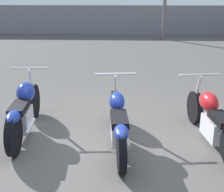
# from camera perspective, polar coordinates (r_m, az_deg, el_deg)

# --- Properties ---
(ground_plane) EXTENTS (60.00, 60.00, 0.00)m
(ground_plane) POSITION_cam_1_polar(r_m,az_deg,el_deg) (5.05, -0.21, -8.69)
(ground_plane) COLOR #514F4C
(fence_back) EXTENTS (40.00, 0.04, 1.48)m
(fence_back) POSITION_cam_1_polar(r_m,az_deg,el_deg) (16.50, 1.66, 13.69)
(fence_back) COLOR gray
(fence_back) RESTS_ON ground_plane
(motorcycle_slot_0) EXTENTS (0.69, 2.06, 1.01)m
(motorcycle_slot_0) POSITION_cam_1_polar(r_m,az_deg,el_deg) (5.38, -15.78, -2.46)
(motorcycle_slot_0) COLOR black
(motorcycle_slot_0) RESTS_ON ground_plane
(motorcycle_slot_1) EXTENTS (0.69, 2.18, 0.99)m
(motorcycle_slot_1) POSITION_cam_1_polar(r_m,az_deg,el_deg) (4.80, 1.08, -4.76)
(motorcycle_slot_1) COLOR black
(motorcycle_slot_1) RESTS_ON ground_plane
(motorcycle_slot_2) EXTENTS (0.74, 2.11, 0.96)m
(motorcycle_slot_2) POSITION_cam_1_polar(r_m,az_deg,el_deg) (5.15, 17.96, -4.13)
(motorcycle_slot_2) COLOR black
(motorcycle_slot_2) RESTS_ON ground_plane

